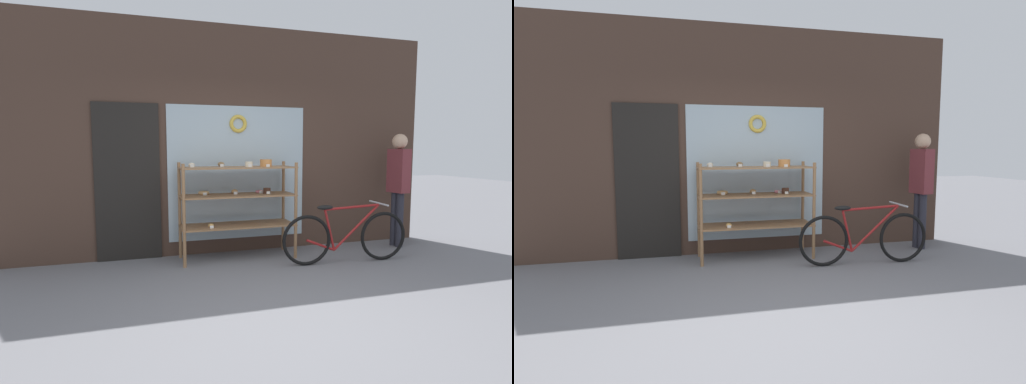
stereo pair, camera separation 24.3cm
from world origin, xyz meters
TOP-DOWN VIEW (x-y plane):
  - ground_plane at (0.00, 0.00)m, footprint 30.00×30.00m
  - storefront_facade at (-0.03, 2.26)m, footprint 6.38×0.13m
  - display_case at (0.11, 1.86)m, footprint 1.55×0.53m
  - bicycle at (1.40, 1.22)m, footprint 1.75×0.46m
  - pedestrian at (2.61, 1.80)m, footprint 0.23×0.34m

SIDE VIEW (x-z plane):
  - ground_plane at x=0.00m, z-range 0.00..0.00m
  - bicycle at x=1.40m, z-range -0.04..0.75m
  - display_case at x=0.11m, z-range 0.18..1.53m
  - pedestrian at x=2.61m, z-range 0.16..1.88m
  - storefront_facade at x=-0.03m, z-range -0.03..3.18m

